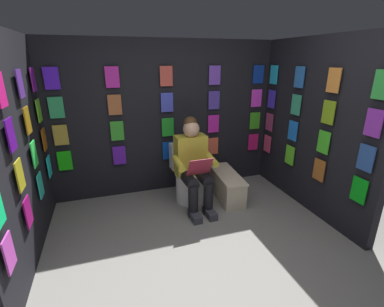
% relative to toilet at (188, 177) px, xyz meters
% --- Properties ---
extents(ground_plane, '(30.00, 30.00, 0.00)m').
position_rel_toilet_xyz_m(ground_plane, '(0.18, 1.65, -0.33)').
color(ground_plane, gray).
extents(display_wall_back, '(3.27, 0.14, 2.13)m').
position_rel_toilet_xyz_m(display_wall_back, '(0.18, -0.46, 0.74)').
color(display_wall_back, black).
rests_on(display_wall_back, ground).
extents(display_wall_left, '(0.14, 2.05, 2.13)m').
position_rel_toilet_xyz_m(display_wall_left, '(-1.45, 0.62, 0.74)').
color(display_wall_left, black).
rests_on(display_wall_left, ground).
extents(display_wall_right, '(0.14, 2.05, 2.13)m').
position_rel_toilet_xyz_m(display_wall_right, '(1.82, 0.62, 0.74)').
color(display_wall_right, black).
rests_on(display_wall_right, ground).
extents(toilet, '(0.41, 0.56, 0.77)m').
position_rel_toilet_xyz_m(toilet, '(0.00, 0.00, 0.00)').
color(toilet, white).
rests_on(toilet, ground).
extents(person_reading, '(0.53, 0.69, 1.19)m').
position_rel_toilet_xyz_m(person_reading, '(-0.01, 0.23, 0.27)').
color(person_reading, gold).
rests_on(person_reading, ground).
extents(comic_longbox_near, '(0.36, 0.85, 0.36)m').
position_rel_toilet_xyz_m(comic_longbox_near, '(-0.53, 0.13, -0.14)').
color(comic_longbox_near, beige).
rests_on(comic_longbox_near, ground).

